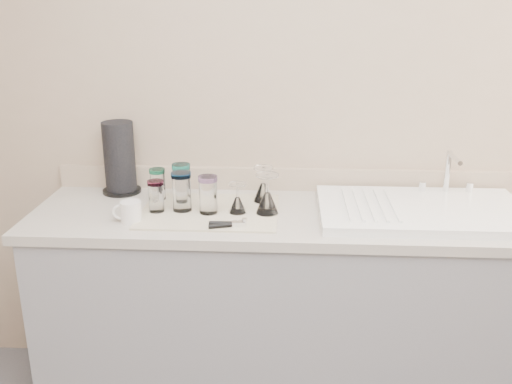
# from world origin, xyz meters

# --- Properties ---
(room_envelope) EXTENTS (3.54, 3.50, 2.52)m
(room_envelope) POSITION_xyz_m (0.00, 0.00, 1.56)
(room_envelope) COLOR #59595E
(room_envelope) RESTS_ON ground
(counter_unit) EXTENTS (2.06, 0.62, 0.90)m
(counter_unit) POSITION_xyz_m (0.00, 1.20, 0.45)
(counter_unit) COLOR gray
(counter_unit) RESTS_ON ground
(sink_unit) EXTENTS (0.82, 0.50, 0.22)m
(sink_unit) POSITION_xyz_m (0.55, 1.20, 0.92)
(sink_unit) COLOR white
(sink_unit) RESTS_ON counter_unit
(dish_towel) EXTENTS (0.55, 0.42, 0.01)m
(dish_towel) POSITION_xyz_m (-0.30, 1.18, 0.90)
(dish_towel) COLOR beige
(dish_towel) RESTS_ON counter_unit
(tumbler_teal) EXTENTS (0.07, 0.07, 0.13)m
(tumbler_teal) POSITION_xyz_m (-0.54, 1.31, 0.98)
(tumbler_teal) COLOR white
(tumbler_teal) RESTS_ON dish_towel
(tumbler_cyan) EXTENTS (0.08, 0.08, 0.15)m
(tumbler_cyan) POSITION_xyz_m (-0.44, 1.31, 0.99)
(tumbler_cyan) COLOR white
(tumbler_cyan) RESTS_ON dish_towel
(tumbler_magenta) EXTENTS (0.06, 0.06, 0.13)m
(tumbler_magenta) POSITION_xyz_m (-0.52, 1.16, 0.97)
(tumbler_magenta) COLOR white
(tumbler_magenta) RESTS_ON dish_towel
(tumbler_blue) EXTENTS (0.08, 0.08, 0.16)m
(tumbler_blue) POSITION_xyz_m (-0.41, 1.18, 0.99)
(tumbler_blue) COLOR white
(tumbler_blue) RESTS_ON dish_towel
(tumbler_lavender) EXTENTS (0.08, 0.08, 0.15)m
(tumbler_lavender) POSITION_xyz_m (-0.30, 1.15, 0.99)
(tumbler_lavender) COLOR white
(tumbler_lavender) RESTS_ON dish_towel
(goblet_back_right) EXTENTS (0.08, 0.08, 0.15)m
(goblet_back_right) POSITION_xyz_m (-0.09, 1.30, 0.96)
(goblet_back_right) COLOR white
(goblet_back_right) RESTS_ON dish_towel
(goblet_front_left) EXTENTS (0.07, 0.07, 0.12)m
(goblet_front_left) POSITION_xyz_m (-0.19, 1.16, 0.95)
(goblet_front_left) COLOR white
(goblet_front_left) RESTS_ON dish_towel
(goblet_front_right) EXTENTS (0.09, 0.09, 0.16)m
(goblet_front_right) POSITION_xyz_m (-0.07, 1.16, 0.96)
(goblet_front_right) COLOR white
(goblet_front_right) RESTS_ON dish_towel
(can_opener) EXTENTS (0.14, 0.06, 0.02)m
(can_opener) POSITION_xyz_m (-0.21, 1.01, 0.92)
(can_opener) COLOR silver
(can_opener) RESTS_ON dish_towel
(white_mug) EXTENTS (0.12, 0.09, 0.08)m
(white_mug) POSITION_xyz_m (-0.60, 1.06, 0.94)
(white_mug) COLOR silver
(white_mug) RESTS_ON counter_unit
(paper_towel_roll) EXTENTS (0.17, 0.17, 0.32)m
(paper_towel_roll) POSITION_xyz_m (-0.73, 1.41, 1.06)
(paper_towel_roll) COLOR black
(paper_towel_roll) RESTS_ON counter_unit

